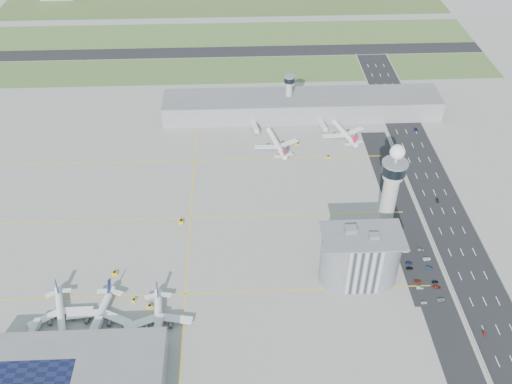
{
  "coord_description": "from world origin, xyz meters",
  "views": [
    {
      "loc": [
        -11.78,
        -230.76,
        228.36
      ],
      "look_at": [
        0.0,
        35.0,
        15.0
      ],
      "focal_mm": 40.0,
      "sensor_mm": 36.0,
      "label": 1
    }
  ],
  "objects_px": {
    "airplane_far_a": "(277,140)",
    "car_lot_6": "(441,300)",
    "control_tower": "(390,191)",
    "car_lot_0": "(424,303)",
    "car_lot_1": "(420,288)",
    "car_hw_0": "(484,333)",
    "car_hw_2": "(416,129)",
    "tug_0": "(115,273)",
    "jet_bridge_near_0": "(27,345)",
    "tug_2": "(150,306)",
    "car_lot_3": "(410,268)",
    "tug_5": "(328,157)",
    "car_lot_2": "(418,281)",
    "airplane_far_b": "(343,129)",
    "airplane_near_a": "(60,313)",
    "car_lot_7": "(437,287)",
    "car_lot_8": "(435,282)",
    "tug_4": "(298,144)",
    "jet_bridge_near_1": "(91,343)",
    "tug_3": "(181,221)",
    "airplane_near_b": "(98,315)",
    "car_lot_9": "(429,268)",
    "secondary_tower": "(289,92)",
    "jet_bridge_far_0": "(253,123)",
    "jet_bridge_near_2": "(154,340)",
    "tug_1": "(134,300)",
    "car_lot_4": "(409,263)",
    "car_lot_5": "(405,251)",
    "car_hw_1": "(437,200)",
    "admin_building": "(360,257)",
    "car_lot_10": "(427,259)",
    "car_lot_11": "(421,250)",
    "jet_bridge_far_1": "(320,122)"
  },
  "relations": [
    {
      "from": "airplane_far_b",
      "to": "car_lot_0",
      "type": "xyz_separation_m",
      "value": [
        16.08,
        -159.07,
        -4.92
      ]
    },
    {
      "from": "secondary_tower",
      "to": "tug_2",
      "type": "relative_size",
      "value": 10.18
    },
    {
      "from": "jet_bridge_near_2",
      "to": "tug_1",
      "type": "distance_m",
      "value": 30.32
    },
    {
      "from": "car_hw_0",
      "to": "jet_bridge_near_0",
      "type": "bearing_deg",
      "value": -174.03
    },
    {
      "from": "tug_4",
      "to": "tug_1",
      "type": "bearing_deg",
      "value": -80.85
    },
    {
      "from": "car_lot_9",
      "to": "car_lot_2",
      "type": "bearing_deg",
      "value": 146.21
    },
    {
      "from": "car_lot_1",
      "to": "car_hw_0",
      "type": "relative_size",
      "value": 1.08
    },
    {
      "from": "airplane_near_a",
      "to": "jet_bridge_far_0",
      "type": "distance_m",
      "value": 204.2
    },
    {
      "from": "jet_bridge_near_0",
      "to": "car_lot_8",
      "type": "height_order",
      "value": "jet_bridge_near_0"
    },
    {
      "from": "jet_bridge_near_0",
      "to": "tug_2",
      "type": "distance_m",
      "value": 59.91
    },
    {
      "from": "airplane_near_a",
      "to": "car_lot_7",
      "type": "height_order",
      "value": "airplane_near_a"
    },
    {
      "from": "car_lot_0",
      "to": "car_hw_2",
      "type": "height_order",
      "value": "car_hw_2"
    },
    {
      "from": "car_lot_10",
      "to": "airplane_far_a",
      "type": "bearing_deg",
      "value": 28.08
    },
    {
      "from": "control_tower",
      "to": "car_lot_0",
      "type": "distance_m",
      "value": 61.6
    },
    {
      "from": "airplane_near_b",
      "to": "jet_bridge_near_0",
      "type": "xyz_separation_m",
      "value": [
        -31.16,
        -14.41,
        -2.72
      ]
    },
    {
      "from": "airplane_near_b",
      "to": "jet_bridge_near_1",
      "type": "xyz_separation_m",
      "value": [
        -1.16,
        -14.41,
        -2.72
      ]
    },
    {
      "from": "tug_4",
      "to": "car_lot_11",
      "type": "xyz_separation_m",
      "value": [
        58.88,
        -109.99,
        -0.26
      ]
    },
    {
      "from": "control_tower",
      "to": "tug_0",
      "type": "bearing_deg",
      "value": -171.7
    },
    {
      "from": "car_hw_2",
      "to": "car_lot_8",
      "type": "bearing_deg",
      "value": -91.9
    },
    {
      "from": "airplane_far_b",
      "to": "tug_2",
      "type": "xyz_separation_m",
      "value": [
        -124.82,
        -155.52,
        -4.57
      ]
    },
    {
      "from": "jet_bridge_far_0",
      "to": "jet_bridge_near_2",
      "type": "bearing_deg",
      "value": -25.91
    },
    {
      "from": "car_lot_2",
      "to": "tug_3",
      "type": "bearing_deg",
      "value": 73.13
    },
    {
      "from": "control_tower",
      "to": "jet_bridge_far_0",
      "type": "xyz_separation_m",
      "value": [
        -70.0,
        124.0,
        -32.19
      ]
    },
    {
      "from": "tug_2",
      "to": "car_lot_2",
      "type": "xyz_separation_m",
      "value": [
        141.55,
        11.03,
        -0.36
      ]
    },
    {
      "from": "admin_building",
      "to": "car_lot_9",
      "type": "height_order",
      "value": "admin_building"
    },
    {
      "from": "airplane_far_a",
      "to": "car_lot_9",
      "type": "height_order",
      "value": "airplane_far_a"
    },
    {
      "from": "airplane_near_b",
      "to": "tug_3",
      "type": "height_order",
      "value": "airplane_near_b"
    },
    {
      "from": "tug_0",
      "to": "car_lot_4",
      "type": "relative_size",
      "value": 0.79
    },
    {
      "from": "airplane_far_a",
      "to": "car_lot_3",
      "type": "height_order",
      "value": "airplane_far_a"
    },
    {
      "from": "car_lot_5",
      "to": "car_lot_8",
      "type": "xyz_separation_m",
      "value": [
        10.12,
        -23.54,
        -0.01
      ]
    },
    {
      "from": "car_lot_0",
      "to": "car_hw_1",
      "type": "distance_m",
      "value": 87.01
    },
    {
      "from": "jet_bridge_far_0",
      "to": "car_lot_11",
      "type": "height_order",
      "value": "jet_bridge_far_0"
    },
    {
      "from": "car_lot_3",
      "to": "control_tower",
      "type": "bearing_deg",
      "value": 19.45
    },
    {
      "from": "tug_5",
      "to": "car_lot_3",
      "type": "bearing_deg",
      "value": 178.95
    },
    {
      "from": "airplane_far_a",
      "to": "car_lot_4",
      "type": "xyz_separation_m",
      "value": [
        65.11,
        -118.11,
        -4.79
      ]
    },
    {
      "from": "airplane_far_a",
      "to": "car_lot_6",
      "type": "distance_m",
      "value": 163.25
    },
    {
      "from": "secondary_tower",
      "to": "car_lot_2",
      "type": "bearing_deg",
      "value": -73.07
    },
    {
      "from": "car_lot_3",
      "to": "car_lot_0",
      "type": "bearing_deg",
      "value": -179.18
    },
    {
      "from": "airplane_far_b",
      "to": "car_hw_1",
      "type": "distance_m",
      "value": 91.0
    },
    {
      "from": "car_lot_2",
      "to": "car_hw_2",
      "type": "xyz_separation_m",
      "value": [
        38.54,
        148.91,
        0.08
      ]
    },
    {
      "from": "car_lot_7",
      "to": "control_tower",
      "type": "bearing_deg",
      "value": 37.12
    },
    {
      "from": "control_tower",
      "to": "tug_3",
      "type": "xyz_separation_m",
      "value": [
        -117.33,
        18.55,
        -34.03
      ]
    },
    {
      "from": "airplane_near_b",
      "to": "car_lot_1",
      "type": "relative_size",
      "value": 10.91
    },
    {
      "from": "jet_bridge_near_1",
      "to": "tug_3",
      "type": "relative_size",
      "value": 4.02
    },
    {
      "from": "tug_5",
      "to": "car_lot_2",
      "type": "distance_m",
      "value": 120.93
    },
    {
      "from": "airplane_near_b",
      "to": "car_lot_9",
      "type": "relative_size",
      "value": 10.55
    },
    {
      "from": "car_lot_3",
      "to": "car_hw_0",
      "type": "xyz_separation_m",
      "value": [
        25.35,
        -44.77,
        0.03
      ]
    },
    {
      "from": "jet_bridge_far_1",
      "to": "car_lot_10",
      "type": "height_order",
      "value": "jet_bridge_far_1"
    },
    {
      "from": "tug_4",
      "to": "car_lot_6",
      "type": "xyz_separation_m",
      "value": [
        59.5,
        -146.82,
        -0.2
      ]
    },
    {
      "from": "airplane_far_a",
      "to": "tug_0",
      "type": "distance_m",
      "value": 153.07
    }
  ]
}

